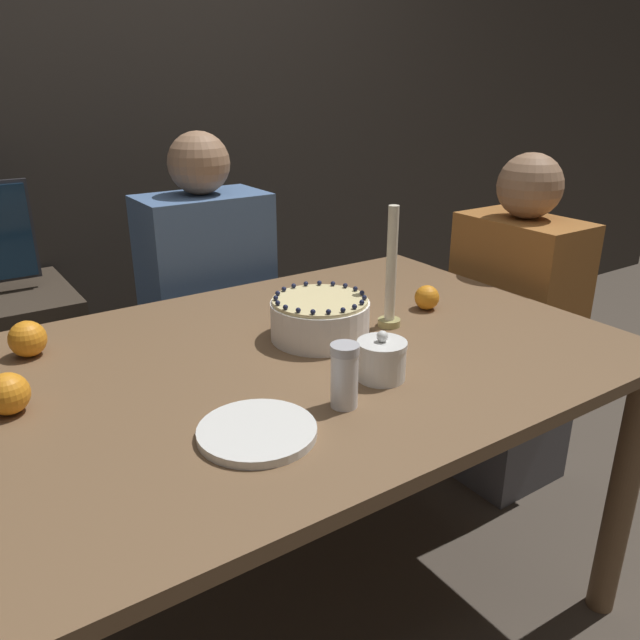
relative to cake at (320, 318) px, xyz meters
name	(u,v)px	position (x,y,z in m)	size (l,w,h in m)	color
ground_plane	(296,609)	(-0.11, -0.04, -0.82)	(12.00, 12.00, 0.00)	#4C4238
wall_behind	(92,93)	(-0.11, 1.36, 0.48)	(8.00, 0.05, 2.60)	#38332D
dining_table	(293,394)	(-0.11, -0.04, -0.15)	(1.52, 1.03, 0.77)	brown
cake	(320,318)	(0.00, 0.00, 0.00)	(0.24, 0.24, 0.11)	white
sugar_bowl	(381,360)	(-0.02, -0.25, -0.01)	(0.10, 0.10, 0.11)	white
sugar_shaker	(344,375)	(-0.15, -0.30, 0.01)	(0.06, 0.06, 0.13)	white
plate_stack	(257,432)	(-0.34, -0.31, -0.04)	(0.21, 0.21, 0.02)	white
candle	(391,278)	(0.19, -0.03, 0.08)	(0.06, 0.06, 0.31)	tan
orange_fruit_0	(8,394)	(-0.68, 0.02, -0.01)	(0.08, 0.08, 0.08)	orange
orange_fruit_1	(427,297)	(0.35, 0.00, -0.02)	(0.07, 0.07, 0.07)	orange
orange_fruit_2	(28,339)	(-0.60, 0.28, -0.01)	(0.08, 0.08, 0.08)	orange
person_man_blue_shirt	(211,339)	(0.01, 0.67, -0.29)	(0.40, 0.34, 1.20)	#473D33
person_woman_floral	(510,347)	(0.85, 0.10, -0.32)	(0.34, 0.40, 1.14)	#595960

